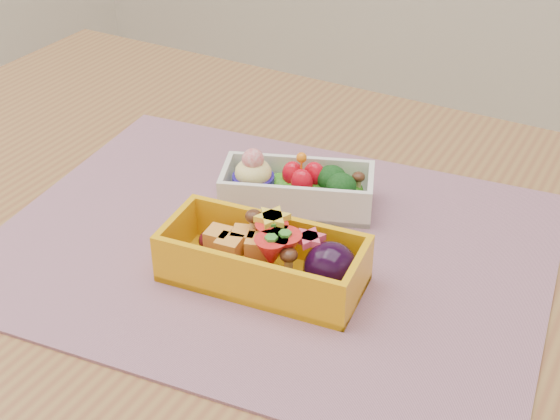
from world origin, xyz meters
The scene contains 4 objects.
table centered at (0.00, 0.00, 0.65)m, with size 1.20×0.80×0.75m.
placemat centered at (-0.05, 0.03, 0.75)m, with size 0.51×0.39×0.00m, color #A06E7D.
bento_white centered at (-0.06, 0.10, 0.77)m, with size 0.16×0.12×0.06m.
bento_yellow centered at (-0.02, -0.02, 0.78)m, with size 0.18×0.10×0.06m.
Camera 1 is at (0.25, -0.48, 1.17)m, focal length 49.74 mm.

